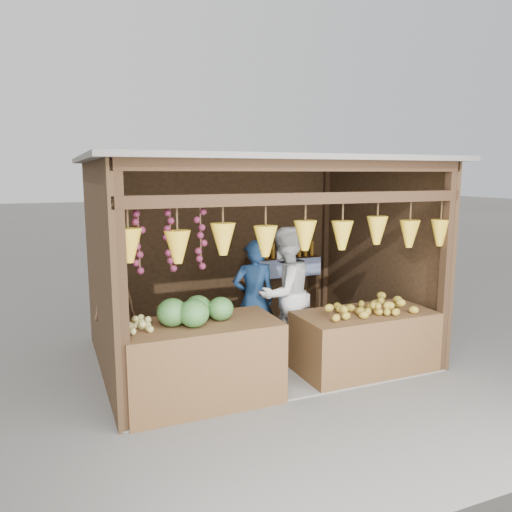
{
  "coord_description": "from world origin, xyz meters",
  "views": [
    {
      "loc": [
        -2.53,
        -6.07,
        2.46
      ],
      "look_at": [
        -0.02,
        -0.1,
        1.39
      ],
      "focal_mm": 35.0,
      "sensor_mm": 36.0,
      "label": 1
    }
  ],
  "objects_px": {
    "man_standing": "(254,300)",
    "woman_standing": "(284,294)",
    "vendor_seated": "(115,305)",
    "counter_left": "(201,362)",
    "counter_right": "(364,341)"
  },
  "relations": [
    {
      "from": "man_standing",
      "to": "woman_standing",
      "type": "bearing_deg",
      "value": 160.7
    },
    {
      "from": "man_standing",
      "to": "vendor_seated",
      "type": "relative_size",
      "value": 1.58
    },
    {
      "from": "counter_left",
      "to": "counter_right",
      "type": "distance_m",
      "value": 2.13
    },
    {
      "from": "counter_right",
      "to": "vendor_seated",
      "type": "height_order",
      "value": "vendor_seated"
    },
    {
      "from": "counter_right",
      "to": "woman_standing",
      "type": "height_order",
      "value": "woman_standing"
    },
    {
      "from": "counter_left",
      "to": "man_standing",
      "type": "relative_size",
      "value": 1.05
    },
    {
      "from": "woman_standing",
      "to": "vendor_seated",
      "type": "xyz_separation_m",
      "value": [
        -2.12,
        0.51,
        -0.07
      ]
    },
    {
      "from": "counter_left",
      "to": "man_standing",
      "type": "xyz_separation_m",
      "value": [
        1.03,
        0.99,
        0.36
      ]
    },
    {
      "from": "counter_left",
      "to": "vendor_seated",
      "type": "distance_m",
      "value": 1.56
    },
    {
      "from": "counter_left",
      "to": "vendor_seated",
      "type": "relative_size",
      "value": 1.65
    },
    {
      "from": "counter_left",
      "to": "woman_standing",
      "type": "bearing_deg",
      "value": 30.33
    },
    {
      "from": "man_standing",
      "to": "woman_standing",
      "type": "relative_size",
      "value": 0.9
    },
    {
      "from": "counter_left",
      "to": "counter_right",
      "type": "xyz_separation_m",
      "value": [
        2.13,
        0.03,
        -0.06
      ]
    },
    {
      "from": "man_standing",
      "to": "woman_standing",
      "type": "height_order",
      "value": "woman_standing"
    },
    {
      "from": "counter_right",
      "to": "vendor_seated",
      "type": "xyz_separation_m",
      "value": [
        -2.85,
        1.29,
        0.44
      ]
    }
  ]
}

